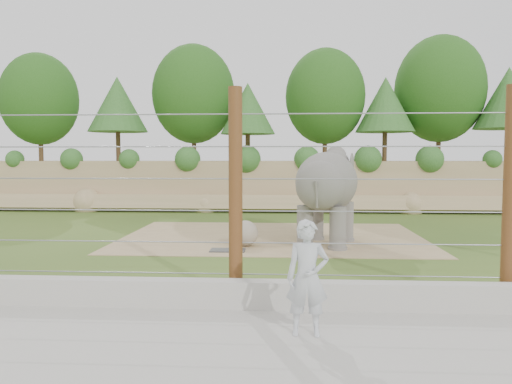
# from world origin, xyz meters

# --- Properties ---
(ground) EXTENTS (90.00, 90.00, 0.00)m
(ground) POSITION_xyz_m (0.00, 0.00, 0.00)
(ground) COLOR #3B5720
(ground) RESTS_ON ground
(back_embankment) EXTENTS (30.00, 5.52, 8.77)m
(back_embankment) POSITION_xyz_m (0.59, 12.68, 3.97)
(back_embankment) COLOR tan
(back_embankment) RESTS_ON ground
(dirt_patch) EXTENTS (10.00, 7.00, 0.02)m
(dirt_patch) POSITION_xyz_m (0.50, 3.00, 0.01)
(dirt_patch) COLOR tan
(dirt_patch) RESTS_ON ground
(drain_grate) EXTENTS (1.00, 0.60, 0.03)m
(drain_grate) POSITION_xyz_m (-0.72, 0.34, 0.04)
(drain_grate) COLOR #262628
(drain_grate) RESTS_ON dirt_patch
(elephant) EXTENTS (2.49, 3.99, 3.00)m
(elephant) POSITION_xyz_m (2.20, 1.61, 1.50)
(elephant) COLOR slate
(elephant) RESTS_ON ground
(stone_ball) EXTENTS (0.78, 0.78, 0.78)m
(stone_ball) POSITION_xyz_m (-0.27, 1.14, 0.41)
(stone_ball) COLOR gray
(stone_ball) RESTS_ON dirt_patch
(retaining_wall) EXTENTS (26.00, 0.35, 0.50)m
(retaining_wall) POSITION_xyz_m (0.00, -5.00, 0.25)
(retaining_wall) COLOR #B6B1A8
(retaining_wall) RESTS_ON ground
(walkway) EXTENTS (26.00, 4.00, 0.01)m
(walkway) POSITION_xyz_m (0.00, -7.00, 0.01)
(walkway) COLOR #B6B1A8
(walkway) RESTS_ON ground
(barrier_fence) EXTENTS (20.26, 0.26, 4.00)m
(barrier_fence) POSITION_xyz_m (0.00, -4.50, 2.00)
(barrier_fence) COLOR #583216
(barrier_fence) RESTS_ON ground
(zookeeper) EXTENTS (0.64, 0.42, 1.76)m
(zookeeper) POSITION_xyz_m (1.27, -6.31, 0.89)
(zookeeper) COLOR #A5A9AE
(zookeeper) RESTS_ON walkway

